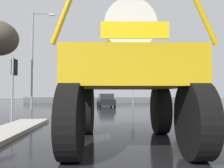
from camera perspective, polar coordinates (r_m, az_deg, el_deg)
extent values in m
plane|color=black|center=(19.51, -1.79, -6.88)|extent=(120.00, 120.00, 0.00)
cylinder|color=black|center=(8.64, -6.39, -6.42)|extent=(0.52, 1.80, 1.79)
cylinder|color=black|center=(8.82, 12.04, -6.30)|extent=(0.52, 1.80, 1.79)
cylinder|color=black|center=(5.21, -10.19, -8.98)|extent=(0.52, 1.80, 1.79)
cylinder|color=black|center=(5.49, 20.17, -8.53)|extent=(0.52, 1.80, 1.79)
cube|color=gold|center=(6.90, 3.82, 2.78)|extent=(3.45, 4.30, 0.93)
cube|color=#A98611|center=(7.48, 3.53, 10.01)|extent=(1.16, 1.29, 1.04)
cylinder|color=silver|center=(6.51, 4.23, 13.32)|extent=(1.40, 1.31, 1.35)
cylinder|color=gold|center=(5.42, -11.17, 18.74)|extent=(0.76, 0.15, 1.76)
cylinder|color=gold|center=(5.70, 21.14, 17.56)|extent=(0.85, 0.15, 1.73)
cube|color=yellow|center=(4.95, 5.81, 13.33)|extent=(1.46, 0.10, 0.36)
cube|color=black|center=(27.02, -1.55, -4.54)|extent=(2.12, 4.25, 0.70)
cube|color=#23282D|center=(26.85, -1.50, -3.13)|extent=(1.77, 2.25, 0.64)
cylinder|color=black|center=(28.27, -3.62, -4.91)|extent=(0.24, 0.62, 0.60)
cylinder|color=black|center=(28.48, -0.20, -4.90)|extent=(0.24, 0.62, 0.60)
cylinder|color=black|center=(25.59, -3.05, -5.16)|extent=(0.24, 0.62, 0.60)
cylinder|color=black|center=(25.82, 0.72, -5.14)|extent=(0.24, 0.62, 0.60)
cylinder|color=gray|center=(12.78, -23.80, -1.31)|extent=(0.11, 0.11, 3.41)
cube|color=black|center=(13.05, -23.37, 3.88)|extent=(0.24, 0.32, 0.84)
sphere|color=red|center=(13.26, -23.07, 4.95)|extent=(0.17, 0.17, 0.17)
sphere|color=#3C2403|center=(13.23, -23.09, 3.79)|extent=(0.17, 0.17, 0.17)
sphere|color=black|center=(13.20, -23.11, 2.63)|extent=(0.17, 0.17, 0.17)
cylinder|color=gray|center=(13.02, 20.35, -0.07)|extent=(0.11, 0.11, 4.01)
cube|color=black|center=(13.36, 19.88, 6.26)|extent=(0.24, 0.32, 0.84)
sphere|color=red|center=(13.58, 19.55, 7.27)|extent=(0.17, 0.17, 0.17)
sphere|color=#3C2403|center=(13.53, 19.57, 6.15)|extent=(0.17, 0.17, 0.17)
sphere|color=black|center=(13.50, 19.59, 5.01)|extent=(0.17, 0.17, 0.17)
cylinder|color=gray|center=(27.68, 5.29, -1.57)|extent=(0.11, 0.11, 3.87)
cube|color=black|center=(27.95, 5.22, 1.32)|extent=(0.24, 0.32, 0.84)
sphere|color=red|center=(28.16, 5.16, 1.84)|extent=(0.17, 0.17, 0.17)
sphere|color=#3C2403|center=(28.14, 5.16, 1.29)|extent=(0.17, 0.17, 0.17)
sphere|color=black|center=(28.12, 5.17, 0.74)|extent=(0.17, 0.17, 0.17)
cylinder|color=gray|center=(23.30, -19.46, 5.68)|extent=(0.18, 0.18, 9.49)
cylinder|color=gray|center=(24.14, -17.11, 16.59)|extent=(1.84, 0.10, 0.10)
cube|color=silver|center=(23.91, -14.89, 16.50)|extent=(0.50, 0.24, 0.16)
cylinder|color=#473828|center=(26.78, 17.45, -1.15)|extent=(0.39, 0.39, 4.14)
ellipsoid|color=brown|center=(27.03, 17.36, 5.59)|extent=(3.15, 3.15, 2.68)
cylinder|color=#473828|center=(39.76, -6.71, -1.74)|extent=(0.39, 0.39, 4.02)
ellipsoid|color=brown|center=(39.91, -6.69, 2.51)|extent=(2.71, 2.71, 2.30)
cube|color=#59595B|center=(39.04, -2.40, -4.03)|extent=(26.65, 0.24, 0.90)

